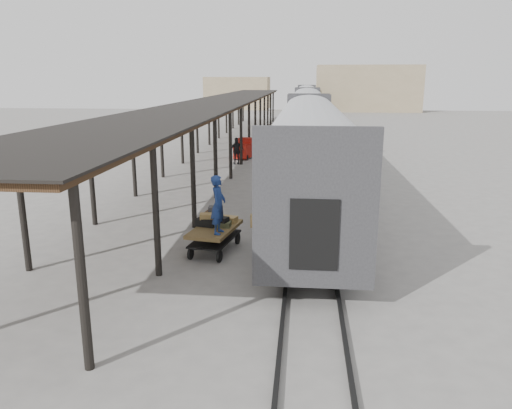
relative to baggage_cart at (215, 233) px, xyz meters
The scene contains 11 objects.
ground 0.70m from the baggage_cart, 82.28° to the right, with size 160.00×160.00×0.00m, color slate.
train 33.74m from the baggage_cart, 84.50° to the left, with size 3.45×76.01×4.01m.
canopy 24.20m from the baggage_cart, 98.07° to the left, with size 4.90×64.30×4.15m.
rails 33.89m from the baggage_cart, 84.52° to the left, with size 1.54×150.00×0.12m.
building_far 79.06m from the baggage_cart, 79.76° to the left, with size 18.00×10.00×8.00m, color tan.
building_left 82.37m from the baggage_cart, 96.95° to the left, with size 12.00×8.00×6.00m, color tan.
baggage_cart is the anchor object (origin of this frame).
suitcase_stack 0.54m from the baggage_cart, 98.31° to the left, with size 1.37×1.11×0.59m.
luggage_tug 20.27m from the baggage_cart, 94.02° to the left, with size 1.38×1.88×1.50m.
porter 1.36m from the baggage_cart, 68.96° to the right, with size 0.70×0.46×1.91m, color navy.
pedestrian 17.83m from the baggage_cart, 95.22° to the left, with size 1.08×0.45×1.84m, color black.
Camera 1 is at (2.89, -15.68, 5.75)m, focal length 35.00 mm.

